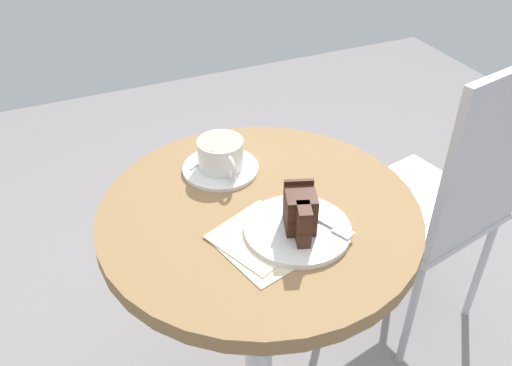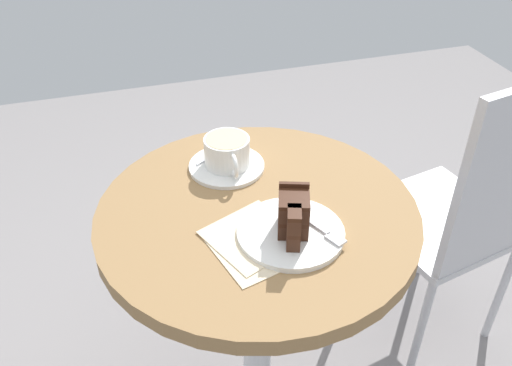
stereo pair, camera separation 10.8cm
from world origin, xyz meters
name	(u,v)px [view 1 (the left image)]	position (x,y,z in m)	size (l,w,h in m)	color
cafe_table	(259,258)	(0.00, 0.00, 0.62)	(0.65, 0.65, 0.75)	olive
saucer	(221,168)	(-0.16, -0.02, 0.76)	(0.17, 0.17, 0.01)	white
coffee_cup	(221,153)	(-0.16, -0.02, 0.80)	(0.14, 0.10, 0.07)	white
teaspoon	(209,155)	(-0.21, -0.03, 0.77)	(0.07, 0.09, 0.00)	silver
cake_plate	(297,230)	(0.09, 0.04, 0.76)	(0.20, 0.20, 0.01)	white
cake_slice	(301,212)	(0.10, 0.04, 0.81)	(0.10, 0.08, 0.09)	#422619
fork	(326,224)	(0.11, 0.09, 0.77)	(0.14, 0.08, 0.00)	silver
napkin	(265,239)	(0.09, -0.03, 0.76)	(0.22, 0.21, 0.00)	beige
cafe_chair	(452,191)	(-0.09, 0.62, 0.55)	(0.45, 0.45, 0.94)	#BCBCC1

